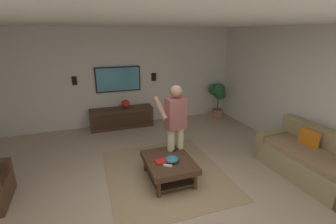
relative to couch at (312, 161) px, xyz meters
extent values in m
plane|color=tan|center=(0.19, 2.72, -0.32)|extent=(8.82, 8.82, 0.00)
cube|color=silver|center=(3.91, 2.72, 1.01)|extent=(0.10, 6.66, 2.66)
cube|color=white|center=(0.19, 2.72, 2.40)|extent=(7.55, 6.66, 0.10)
cube|color=#9E8460|center=(0.96, 2.47, -0.31)|extent=(2.44, 2.12, 0.01)
cube|color=#93845B|center=(0.00, 0.04, -0.11)|extent=(1.93, 0.91, 0.42)
cube|color=#93845B|center=(0.01, -0.30, 0.33)|extent=(1.91, 0.27, 0.45)
cube|color=#93845B|center=(0.85, 0.08, -0.03)|extent=(0.21, 0.85, 0.58)
cube|color=#8E7351|center=(-0.01, 0.12, 0.16)|extent=(1.52, 0.66, 0.12)
cube|color=orange|center=(0.19, -0.05, 0.32)|extent=(0.37, 0.15, 0.36)
cube|color=#422B1C|center=(0.76, 2.47, 0.03)|extent=(1.00, 0.80, 0.10)
cylinder|color=#422B1C|center=(1.18, 2.15, -0.17)|extent=(0.07, 0.07, 0.30)
cylinder|color=#422B1C|center=(1.18, 2.79, -0.17)|extent=(0.07, 0.07, 0.30)
cylinder|color=#422B1C|center=(0.34, 2.15, -0.17)|extent=(0.07, 0.07, 0.30)
cylinder|color=#422B1C|center=(0.34, 2.79, -0.17)|extent=(0.07, 0.07, 0.30)
cube|color=#382417|center=(0.76, 2.47, -0.22)|extent=(0.88, 0.68, 0.03)
cube|color=#422B1C|center=(3.58, 2.86, -0.04)|extent=(0.44, 1.70, 0.55)
cube|color=#352216|center=(3.36, 2.86, -0.04)|extent=(0.01, 1.56, 0.39)
cube|color=black|center=(3.82, 2.86, 0.99)|extent=(0.05, 1.21, 0.68)
cube|color=teal|center=(3.80, 2.86, 0.99)|extent=(0.01, 1.15, 0.62)
cylinder|color=#C6B793|center=(1.12, 2.11, 0.09)|extent=(0.14, 0.14, 0.82)
cylinder|color=#C6B793|center=(1.09, 2.31, 0.09)|extent=(0.14, 0.14, 0.82)
cube|color=#8C4C4C|center=(1.10, 2.21, 0.79)|extent=(0.27, 0.39, 0.58)
sphere|color=#997056|center=(1.10, 2.21, 1.21)|extent=(0.22, 0.22, 0.22)
cylinder|color=#997056|center=(1.31, 2.02, 0.88)|extent=(0.49, 0.16, 0.37)
cylinder|color=#997056|center=(1.25, 2.46, 0.88)|extent=(0.49, 0.16, 0.37)
cube|color=white|center=(1.48, 2.27, 0.78)|extent=(0.05, 0.06, 0.16)
cylinder|color=#9E6B4C|center=(3.41, -0.06, -0.19)|extent=(0.31, 0.31, 0.27)
cylinder|color=brown|center=(3.41, -0.06, 0.16)|extent=(0.04, 0.04, 0.43)
sphere|color=#235B2D|center=(3.43, 0.08, 0.54)|extent=(0.23, 0.23, 0.23)
sphere|color=#235B2D|center=(3.43, -0.13, 0.41)|extent=(0.31, 0.31, 0.31)
sphere|color=#235B2D|center=(3.35, -0.02, 0.59)|extent=(0.36, 0.36, 0.36)
sphere|color=#235B2D|center=(3.53, 0.03, 0.56)|extent=(0.35, 0.35, 0.35)
sphere|color=#235B2D|center=(3.51, -0.16, 0.40)|extent=(0.34, 0.34, 0.34)
ellipsoid|color=teal|center=(0.66, 2.45, 0.13)|extent=(0.22, 0.22, 0.10)
cube|color=white|center=(0.56, 2.56, 0.09)|extent=(0.12, 0.15, 0.02)
cube|color=black|center=(1.04, 2.23, 0.09)|extent=(0.13, 0.15, 0.02)
cube|color=red|center=(0.71, 2.61, 0.10)|extent=(0.18, 0.23, 0.04)
sphere|color=red|center=(3.62, 2.72, 0.34)|extent=(0.22, 0.22, 0.22)
cube|color=black|center=(3.83, 1.85, 0.99)|extent=(0.06, 0.12, 0.22)
cube|color=black|center=(3.83, 3.98, 1.02)|extent=(0.06, 0.12, 0.22)
camera|label=1|loc=(-2.78, 3.71, 2.20)|focal=25.77mm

